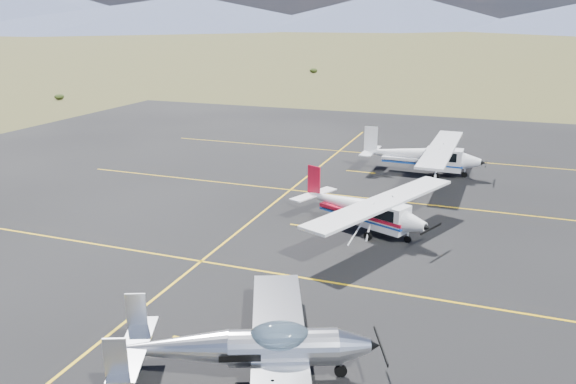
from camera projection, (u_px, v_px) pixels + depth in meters
The scene contains 5 objects.
ground at pixel (323, 308), 19.89m from camera, with size 1600.00×1600.00×0.00m, color #383D1C.
apron at pixel (367, 238), 26.16m from camera, with size 72.00×72.00×0.02m, color black.
aircraft_low_wing at pixel (253, 348), 15.65m from camera, with size 7.30×9.64×2.14m.
aircraft_cessna at pixel (364, 207), 26.86m from camera, with size 7.46×10.10×2.63m.
aircraft_plain at pixel (423, 155), 36.66m from camera, with size 6.84×11.43×2.90m.
Camera 1 is at (4.99, -17.11, 9.81)m, focal length 35.00 mm.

